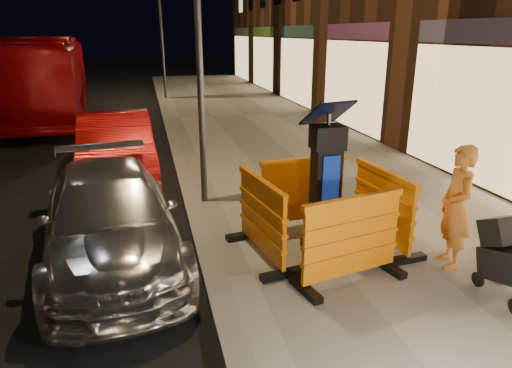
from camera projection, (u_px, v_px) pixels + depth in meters
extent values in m
plane|color=black|center=(216.00, 289.00, 6.14)|extent=(120.00, 120.00, 0.00)
cube|color=gray|center=(415.00, 259.00, 6.78)|extent=(6.00, 60.00, 0.15)
cube|color=slate|center=(216.00, 284.00, 6.12)|extent=(0.30, 60.00, 0.15)
cube|color=black|center=(326.00, 183.00, 6.59)|extent=(0.76, 0.76, 2.13)
cube|color=orange|center=(351.00, 240.00, 5.86)|extent=(1.62, 0.95, 1.19)
cube|color=orange|center=(303.00, 192.00, 7.62)|extent=(1.57, 0.75, 1.19)
cube|color=orange|center=(262.00, 219.00, 6.53)|extent=(0.87, 1.61, 1.19)
cube|color=orange|center=(382.00, 207.00, 6.95)|extent=(0.78, 1.58, 1.19)
imported|color=#BABABF|center=(114.00, 257.00, 7.02)|extent=(2.39, 4.80, 1.34)
imported|color=#AB0E0F|center=(119.00, 179.00, 10.72)|extent=(1.87, 4.65, 1.50)
imported|color=#9B050E|center=(51.00, 117.00, 18.54)|extent=(3.57, 11.40, 3.12)
imported|color=#BE6B25|center=(456.00, 207.00, 6.20)|extent=(0.56, 0.72, 1.74)
cylinder|color=#3F3F44|center=(199.00, 40.00, 7.97)|extent=(0.12, 0.12, 6.00)
cylinder|color=#3F3F44|center=(162.00, 35.00, 21.80)|extent=(0.12, 0.12, 6.00)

